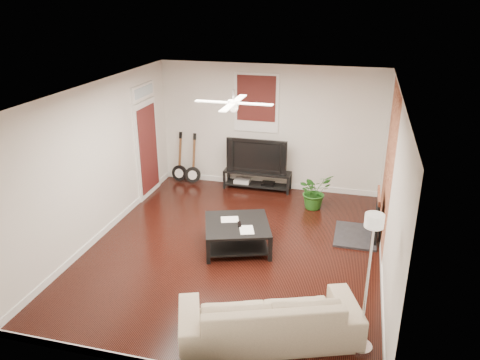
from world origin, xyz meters
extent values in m
cube|color=black|center=(0.00, 0.00, 0.00)|extent=(5.00, 6.00, 0.01)
cube|color=white|center=(0.00, 0.00, 2.80)|extent=(5.00, 6.00, 0.01)
cube|color=silver|center=(0.00, 3.00, 1.40)|extent=(5.00, 0.01, 2.80)
cube|color=silver|center=(0.00, -3.00, 1.40)|extent=(5.00, 0.01, 2.80)
cube|color=silver|center=(-2.50, 0.00, 1.40)|extent=(0.01, 6.00, 2.80)
cube|color=silver|center=(2.50, 0.00, 1.40)|extent=(0.01, 6.00, 2.80)
cube|color=brown|center=(2.49, 1.00, 1.40)|extent=(0.02, 2.20, 2.80)
cube|color=black|center=(2.20, 1.00, 0.46)|extent=(0.80, 1.10, 0.92)
cube|color=#3A130F|center=(-0.30, 2.97, 1.95)|extent=(1.00, 0.06, 1.30)
cube|color=white|center=(-2.46, 1.90, 1.25)|extent=(0.08, 1.00, 2.50)
cube|color=black|center=(-0.21, 2.78, 0.21)|extent=(1.52, 0.41, 0.43)
imported|color=black|center=(-0.21, 2.80, 0.82)|extent=(1.36, 0.18, 0.79)
cube|color=black|center=(0.03, 0.09, 0.23)|extent=(1.40, 1.40, 0.46)
imported|color=#C7B595|center=(1.04, -2.10, 0.34)|extent=(2.48, 1.66, 0.67)
imported|color=#235F1B|center=(1.16, 2.07, 0.38)|extent=(0.89, 0.89, 0.75)
camera|label=1|loc=(1.94, -7.03, 4.20)|focal=35.38mm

